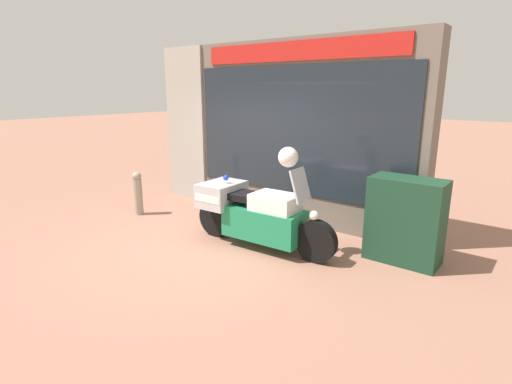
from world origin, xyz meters
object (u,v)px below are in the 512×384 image
(street_bollard, at_px, (138,192))
(paramedic_motorcycle, at_px, (254,212))
(white_helmet, at_px, (288,157))
(utility_cabinet, at_px, (405,220))

(street_bollard, bearing_deg, paramedic_motorcycle, 2.67)
(paramedic_motorcycle, xyz_separation_m, street_bollard, (-2.75, -0.13, -0.10))
(white_helmet, xyz_separation_m, street_bollard, (-3.34, -0.16, -1.02))
(utility_cabinet, height_order, white_helmet, white_helmet)
(utility_cabinet, relative_size, street_bollard, 1.42)
(paramedic_motorcycle, bearing_deg, white_helmet, -0.00)
(paramedic_motorcycle, relative_size, utility_cabinet, 2.04)
(paramedic_motorcycle, relative_size, white_helmet, 8.58)
(paramedic_motorcycle, distance_m, utility_cabinet, 2.20)
(paramedic_motorcycle, height_order, street_bollard, paramedic_motorcycle)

